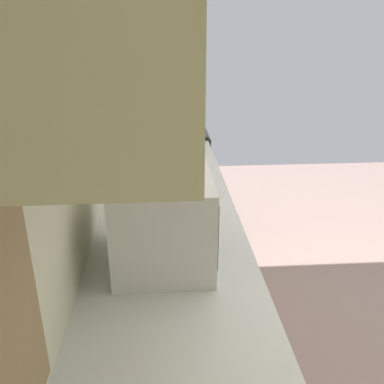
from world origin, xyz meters
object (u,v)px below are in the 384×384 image
Objects in this scene: oven_range at (168,181)px; bowl at (172,160)px; kettle at (173,171)px; microwave at (164,218)px.

oven_range reaches higher than bowl.
oven_range is at bearing 0.87° from kettle.
bowl is (1.11, -0.05, -0.14)m from microwave.
oven_range is 6.78× the size of kettle.
kettle reaches higher than bowl.
microwave is 1.12m from bowl.
microwave is 0.80m from kettle.
oven_range is 0.97m from bowl.
oven_range is 2.43× the size of microwave.
microwave is 2.76× the size of bowl.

